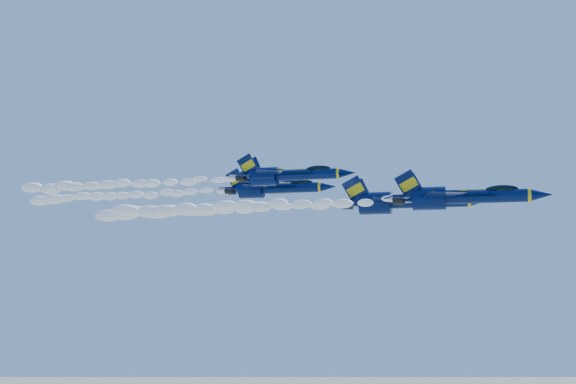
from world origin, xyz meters
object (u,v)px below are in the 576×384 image
(jet_lead, at_px, (460,197))
(jet_fourth, at_px, (273,188))
(jet_second, at_px, (405,201))
(jet_third, at_px, (288,175))

(jet_lead, height_order, jet_fourth, jet_fourth)
(jet_second, distance_m, jet_third, 17.41)
(jet_third, distance_m, jet_fourth, 10.05)
(jet_fourth, bearing_deg, jet_second, -34.87)
(jet_second, bearing_deg, jet_fourth, 145.13)
(jet_lead, distance_m, jet_third, 26.53)
(jet_lead, xyz_separation_m, jet_fourth, (-27.34, 21.87, 4.29))
(jet_lead, bearing_deg, jet_third, 150.00)
(jet_second, bearing_deg, jet_lead, -48.17)
(jet_lead, height_order, jet_second, jet_second)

